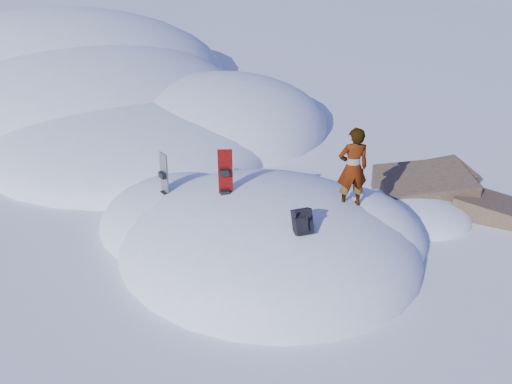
% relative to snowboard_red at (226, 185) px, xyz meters
% --- Properties ---
extents(ground, '(120.00, 120.00, 0.00)m').
position_rel_snowboard_red_xyz_m(ground, '(0.93, 0.11, -1.64)').
color(ground, white).
rests_on(ground, ground).
extents(snow_mound, '(8.00, 6.00, 3.00)m').
position_rel_snowboard_red_xyz_m(snow_mound, '(0.76, 0.34, -1.64)').
color(snow_mound, white).
rests_on(snow_mound, ground).
extents(snow_ridge, '(21.50, 18.50, 6.40)m').
position_rel_snowboard_red_xyz_m(snow_ridge, '(-9.50, 9.95, -1.64)').
color(snow_ridge, white).
rests_on(snow_ridge, ground).
extents(rock_outcrop, '(4.68, 4.41, 1.68)m').
position_rel_snowboard_red_xyz_m(rock_outcrop, '(4.65, 3.11, -1.62)').
color(rock_outcrop, brown).
rests_on(rock_outcrop, ground).
extents(snowboard_red, '(0.32, 0.23, 1.69)m').
position_rel_snowboard_red_xyz_m(snowboard_red, '(0.00, 0.00, 0.00)').
color(snowboard_red, '#B10C09').
rests_on(snowboard_red, snow_mound).
extents(snowboard_dark, '(0.31, 0.31, 1.71)m').
position_rel_snowboard_red_xyz_m(snowboard_dark, '(-1.64, 0.37, -0.43)').
color(snowboard_dark, black).
rests_on(snowboard_dark, snow_mound).
extents(backpack, '(0.53, 0.59, 0.60)m').
position_rel_snowboard_red_xyz_m(backpack, '(1.87, -0.99, -0.09)').
color(backpack, black).
rests_on(backpack, snow_mound).
extents(gear_pile, '(0.83, 0.69, 0.22)m').
position_rel_snowboard_red_xyz_m(gear_pile, '(-1.35, -0.98, -1.53)').
color(gear_pile, black).
rests_on(gear_pile, ground).
extents(person, '(0.77, 0.64, 1.82)m').
position_rel_snowboard_red_xyz_m(person, '(2.68, 0.52, 0.48)').
color(person, slate).
rests_on(person, snow_mound).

